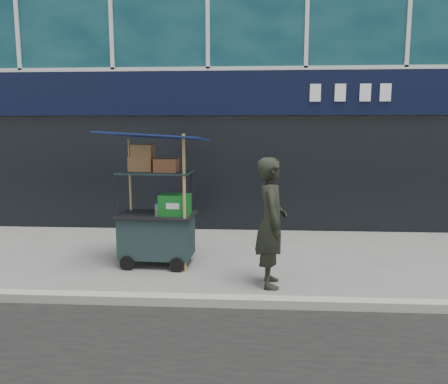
{
  "coord_description": "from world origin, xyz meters",
  "views": [
    {
      "loc": [
        0.91,
        -5.36,
        2.21
      ],
      "look_at": [
        0.5,
        1.2,
        1.23
      ],
      "focal_mm": 35.0,
      "sensor_mm": 36.0,
      "label": 1
    }
  ],
  "objects": [
    {
      "name": "ground",
      "position": [
        0.0,
        0.0,
        0.0
      ],
      "size": [
        80.0,
        80.0,
        0.0
      ],
      "primitive_type": "plane",
      "color": "slate",
      "rests_on": "ground"
    },
    {
      "name": "curb",
      "position": [
        0.0,
        -0.2,
        0.06
      ],
      "size": [
        80.0,
        0.18,
        0.12
      ],
      "primitive_type": "cube",
      "color": "#97968F",
      "rests_on": "ground"
    },
    {
      "name": "vendor_cart",
      "position": [
        -0.58,
        1.4,
        0.76
      ],
      "size": [
        1.65,
        1.21,
        2.16
      ],
      "rotation": [
        0.0,
        0.0,
        -0.06
      ],
      "color": "black",
      "rests_on": "ground"
    },
    {
      "name": "vendor_man",
      "position": [
        1.19,
        0.57,
        0.9
      ],
      "size": [
        0.45,
        0.67,
        1.81
      ],
      "primitive_type": "imported",
      "rotation": [
        0.0,
        0.0,
        1.6
      ],
      "color": "black",
      "rests_on": "ground"
    }
  ]
}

